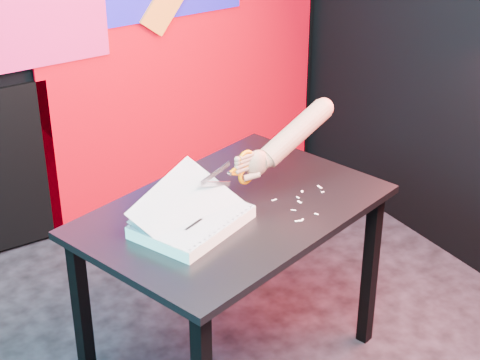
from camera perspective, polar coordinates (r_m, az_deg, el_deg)
room at (r=2.56m, az=-1.45°, el=7.67°), size 3.01×3.01×2.71m
backdrop at (r=3.96m, az=-11.60°, el=8.53°), size 2.88×0.05×2.08m
work_table at (r=3.03m, az=-0.52°, el=-3.61°), size 1.28×1.03×0.75m
printout_stack at (r=2.85m, az=-3.44°, el=-2.94°), size 0.47×0.41×0.20m
scissors at (r=2.97m, az=0.18°, el=0.81°), size 0.25×0.04×0.14m
hand_forearm at (r=3.08m, az=3.54°, el=3.04°), size 0.47×0.13×0.23m
paper_clippings at (r=3.02m, az=4.51°, el=-1.62°), size 0.24×0.19×0.00m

